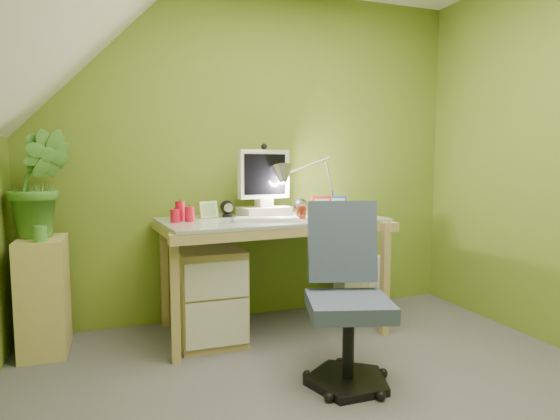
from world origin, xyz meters
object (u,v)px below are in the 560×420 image
object	(u,v)px
side_ledge	(44,295)
radiator	(359,282)
desk	(272,275)
task_chair	(349,305)
desk_lamp	(322,173)
monitor	(264,180)
potted_plant	(39,184)

from	to	relation	value
side_ledge	radiator	size ratio (longest dim) A/B	1.76
desk	radiator	xyz separation A→B (m)	(0.83, 0.29, -0.19)
task_chair	radiator	bearing A→B (deg)	74.75
desk	desk_lamp	distance (m)	0.84
desk	radiator	world-z (taller)	desk
desk	monitor	xyz separation A→B (m)	(0.00, 0.18, 0.64)
side_ledge	potted_plant	xyz separation A→B (m)	(0.00, 0.05, 0.67)
desk	radiator	size ratio (longest dim) A/B	3.65
monitor	side_ledge	world-z (taller)	monitor
desk	task_chair	distance (m)	0.89
desk	desk_lamp	size ratio (longest dim) A/B	2.47
desk_lamp	side_ledge	bearing A→B (deg)	176.85
desk_lamp	radiator	bearing A→B (deg)	10.64
side_ledge	radiator	bearing A→B (deg)	4.70
desk_lamp	desk	bearing A→B (deg)	-163.65
monitor	side_ledge	bearing A→B (deg)	172.39
desk	potted_plant	xyz separation A→B (m)	(-1.41, 0.16, 0.63)
desk_lamp	task_chair	size ratio (longest dim) A/B	0.70
monitor	radiator	size ratio (longest dim) A/B	1.26
task_chair	side_ledge	bearing A→B (deg)	163.06
monitor	task_chair	world-z (taller)	monitor
desk_lamp	side_ledge	xyz separation A→B (m)	(-1.86, -0.07, -0.72)
monitor	radiator	world-z (taller)	monitor
side_ledge	task_chair	distance (m)	1.83
desk	task_chair	world-z (taller)	task_chair
desk_lamp	potted_plant	xyz separation A→B (m)	(-1.86, -0.02, -0.05)
potted_plant	desk_lamp	bearing A→B (deg)	0.76
monitor	task_chair	bearing A→B (deg)	-93.95
desk	side_ledge	bearing A→B (deg)	169.91
desk_lamp	potted_plant	bearing A→B (deg)	175.31
desk	radiator	distance (m)	0.90
potted_plant	radiator	size ratio (longest dim) A/B	1.63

